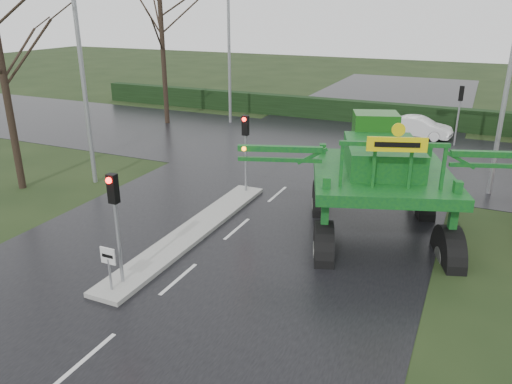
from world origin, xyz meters
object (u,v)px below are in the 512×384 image
at_px(traffic_signal_far, 460,102).
at_px(crop_sprayer, 326,175).
at_px(traffic_signal_mid, 245,137).
at_px(street_light_left_near, 85,51).
at_px(street_light_right, 504,54).
at_px(white_sedan, 418,137).
at_px(traffic_signal_near, 115,206).
at_px(keep_left_sign, 109,262).
at_px(street_light_left_far, 233,35).

height_order(traffic_signal_far, crop_sprayer, crop_sprayer).
distance_m(traffic_signal_mid, street_light_left_near, 7.83).
xyz_separation_m(street_light_right, white_sedan, (-3.93, 9.11, -5.99)).
distance_m(traffic_signal_near, traffic_signal_far, 22.42).
distance_m(keep_left_sign, street_light_left_far, 23.11).
height_order(keep_left_sign, street_light_left_far, street_light_left_far).
bearing_deg(crop_sprayer, traffic_signal_near, -153.87).
bearing_deg(street_light_right, street_light_left_far, 153.98).
xyz_separation_m(crop_sprayer, white_sedan, (0.86, 17.38, -2.70)).
xyz_separation_m(traffic_signal_far, street_light_left_near, (-14.69, -14.01, 3.40)).
bearing_deg(street_light_left_far, traffic_signal_mid, -61.14).
bearing_deg(white_sedan, traffic_signal_near, 173.33).
distance_m(street_light_left_near, white_sedan, 20.48).
bearing_deg(white_sedan, street_light_left_near, 147.94).
relative_size(street_light_right, street_light_left_far, 1.00).
height_order(traffic_signal_far, street_light_left_far, street_light_left_far).
xyz_separation_m(keep_left_sign, traffic_signal_near, (0.00, 0.49, 1.53)).
bearing_deg(street_light_left_far, keep_left_sign, -72.22).
xyz_separation_m(street_light_left_near, street_light_left_far, (0.00, 14.00, 0.00)).
bearing_deg(keep_left_sign, traffic_signal_near, 90.00).
relative_size(keep_left_sign, traffic_signal_mid, 0.38).
bearing_deg(street_light_left_far, street_light_right, -26.02).
height_order(street_light_left_near, street_light_right, same).
height_order(street_light_left_near, crop_sprayer, street_light_left_near).
height_order(street_light_left_near, street_light_left_far, same).
xyz_separation_m(street_light_right, street_light_left_far, (-16.39, 8.00, 0.00)).
height_order(traffic_signal_far, street_light_left_near, street_light_left_near).
relative_size(keep_left_sign, traffic_signal_far, 0.38).
bearing_deg(street_light_left_far, white_sedan, 5.07).
relative_size(keep_left_sign, traffic_signal_near, 0.38).
xyz_separation_m(street_light_left_near, crop_sprayer, (11.61, -2.27, -3.29)).
bearing_deg(street_light_left_far, street_light_left_near, -90.00).
bearing_deg(street_light_left_near, street_light_left_far, 90.00).
xyz_separation_m(traffic_signal_near, traffic_signal_mid, (0.00, 8.50, 0.00)).
xyz_separation_m(traffic_signal_mid, white_sedan, (5.57, 13.61, -2.59)).
relative_size(traffic_signal_far, street_light_left_near, 0.35).
distance_m(street_light_left_near, crop_sprayer, 12.28).
height_order(street_light_right, street_light_left_far, same).
distance_m(traffic_signal_mid, white_sedan, 14.94).
distance_m(keep_left_sign, traffic_signal_mid, 9.12).
distance_m(traffic_signal_near, street_light_right, 16.46).
height_order(traffic_signal_near, white_sedan, traffic_signal_near).
height_order(keep_left_sign, traffic_signal_far, traffic_signal_far).
xyz_separation_m(street_light_right, crop_sprayer, (-4.78, -8.27, -3.29)).
relative_size(keep_left_sign, street_light_left_far, 0.14).
relative_size(keep_left_sign, crop_sprayer, 0.14).
distance_m(keep_left_sign, traffic_signal_near, 1.61).
bearing_deg(traffic_signal_far, traffic_signal_near, 69.64).
xyz_separation_m(traffic_signal_far, crop_sprayer, (-3.09, -16.28, 0.11)).
distance_m(keep_left_sign, street_light_left_near, 11.32).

